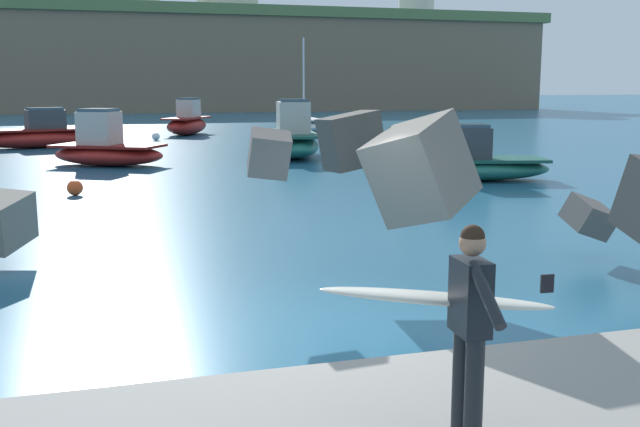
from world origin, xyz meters
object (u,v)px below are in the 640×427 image
mooring_buoy_middle (75,188)px  mooring_buoy_inner (156,137)px  boat_mid_centre (38,135)px  boat_near_right (292,139)px  boat_near_left (474,163)px  boat_mid_left (187,123)px  boat_far_left (107,148)px  boat_near_centre (305,125)px  surfer_with_board (460,313)px

mooring_buoy_middle → mooring_buoy_inner: bearing=79.6°
boat_mid_centre → mooring_buoy_inner: size_ratio=14.33×
boat_near_right → mooring_buoy_middle: bearing=-132.8°
boat_near_left → mooring_buoy_inner: 22.85m
boat_mid_left → boat_far_left: (-5.15, -17.57, -0.08)m
boat_near_left → boat_near_right: bearing=110.8°
boat_near_left → mooring_buoy_middle: (-12.44, 0.09, -0.34)m
boat_near_left → boat_mid_centre: bearing=129.3°
boat_near_centre → mooring_buoy_middle: bearing=-118.5°
surfer_with_board → boat_near_centre: boat_near_centre is taller
boat_mid_left → boat_far_left: size_ratio=1.04×
surfer_with_board → boat_near_left: 19.05m
boat_mid_left → boat_mid_centre: size_ratio=0.81×
boat_far_left → boat_near_right: bearing=10.6°
boat_near_right → mooring_buoy_middle: 12.96m
surfer_with_board → boat_far_left: (-2.36, 24.87, -0.61)m
boat_near_left → mooring_buoy_inner: boat_near_left is taller
boat_near_right → boat_mid_left: bearing=99.3°
surfer_with_board → boat_mid_left: boat_mid_left is taller
mooring_buoy_inner → boat_far_left: bearing=-102.4°
boat_mid_centre → mooring_buoy_middle: bearing=-83.2°
boat_mid_left → boat_mid_centre: 11.44m
mooring_buoy_middle → boat_mid_left: bearing=76.5°
surfer_with_board → boat_mid_centre: (-5.47, 34.53, -0.63)m
boat_mid_centre → mooring_buoy_middle: (2.10, -17.71, -0.43)m
boat_mid_left → mooring_buoy_middle: 26.35m
surfer_with_board → boat_near_left: surfer_with_board is taller
boat_far_left → mooring_buoy_inner: (2.86, 13.04, -0.44)m
boat_near_right → mooring_buoy_inner: 12.60m
boat_near_left → boat_near_right: size_ratio=0.78×
boat_far_left → mooring_buoy_inner: 13.36m
boat_far_left → mooring_buoy_inner: size_ratio=11.13×
boat_mid_left → mooring_buoy_inner: bearing=-116.8°
boat_far_left → mooring_buoy_middle: boat_far_left is taller
boat_mid_left → mooring_buoy_middle: boat_mid_left is taller
boat_near_right → boat_mid_centre: size_ratio=1.05×
boat_near_right → mooring_buoy_inner: boat_near_right is taller
boat_near_left → boat_mid_centre: 22.99m
boat_near_centre → boat_near_right: 16.70m
mooring_buoy_inner → boat_mid_centre: bearing=-150.5°
boat_near_left → boat_far_left: bearing=144.5°
boat_near_right → boat_near_centre: bearing=72.6°
surfer_with_board → boat_near_right: (5.43, 26.33, -0.50)m
boat_near_left → boat_mid_centre: (-14.54, 17.80, 0.08)m
surfer_with_board → mooring_buoy_middle: surfer_with_board is taller
boat_mid_left → boat_far_left: bearing=-106.3°
boat_near_right → boat_far_left: (-7.79, -1.45, -0.12)m
boat_near_right → boat_mid_left: boat_near_right is taller
boat_near_right → boat_mid_left: 16.33m
boat_far_left → mooring_buoy_middle: size_ratio=11.13×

